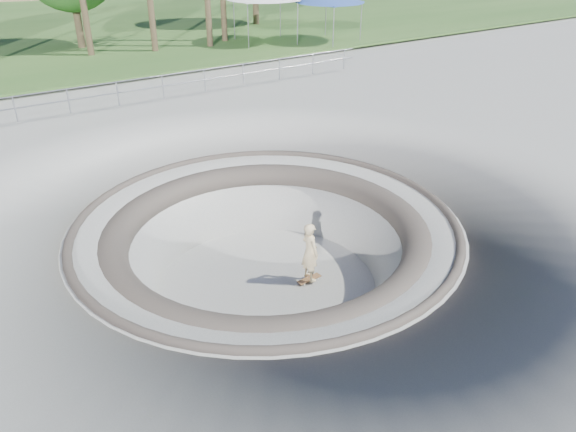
# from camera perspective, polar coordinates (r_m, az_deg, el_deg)

# --- Properties ---
(ground) EXTENTS (180.00, 180.00, 0.00)m
(ground) POSITION_cam_1_polar(r_m,az_deg,el_deg) (14.87, -2.24, -0.71)
(ground) COLOR #ABACA6
(ground) RESTS_ON ground
(skate_bowl) EXTENTS (14.00, 14.00, 4.10)m
(skate_bowl) POSITION_cam_1_polar(r_m,az_deg,el_deg) (15.83, -2.12, -6.53)
(skate_bowl) COLOR #ABACA6
(skate_bowl) RESTS_ON ground
(grass_strip) EXTENTS (180.00, 36.00, 0.12)m
(grass_strip) POSITION_cam_1_polar(r_m,az_deg,el_deg) (46.25, -25.59, 16.76)
(grass_strip) COLOR #2D5220
(grass_strip) RESTS_ON ground
(distant_hills) EXTENTS (103.20, 45.00, 28.60)m
(distant_hills) POSITION_cam_1_polar(r_m,az_deg,el_deg) (70.64, -24.65, 13.91)
(distant_hills) COLOR olive
(distant_hills) RESTS_ON ground
(safety_railing) EXTENTS (25.00, 0.06, 1.03)m
(safety_railing) POSITION_cam_1_polar(r_m,az_deg,el_deg) (25.02, -16.92, 11.83)
(safety_railing) COLOR gray
(safety_railing) RESTS_ON ground
(skateboard) EXTENTS (0.76, 0.27, 0.08)m
(skateboard) POSITION_cam_1_polar(r_m,az_deg,el_deg) (15.90, 2.18, -6.41)
(skateboard) COLOR olive
(skateboard) RESTS_ON ground
(skater) EXTENTS (0.43, 0.64, 1.75)m
(skater) POSITION_cam_1_polar(r_m,az_deg,el_deg) (15.41, 2.24, -3.68)
(skater) COLOR beige
(skater) RESTS_ON skateboard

